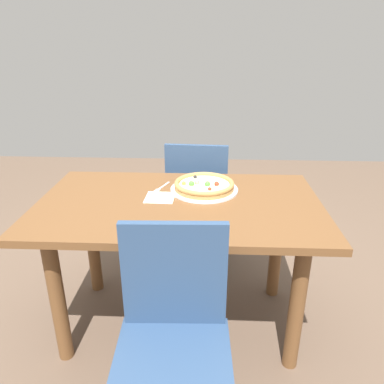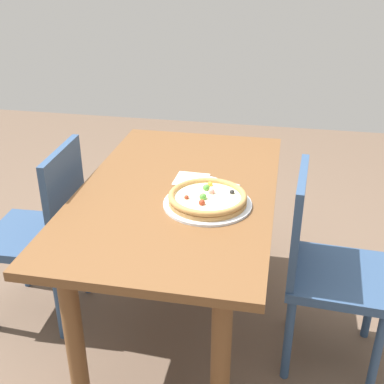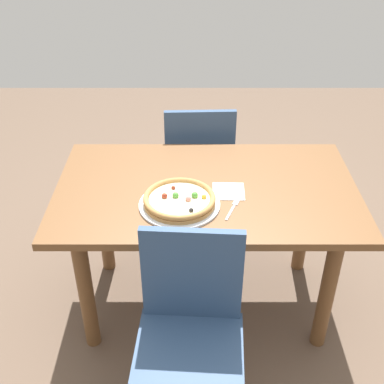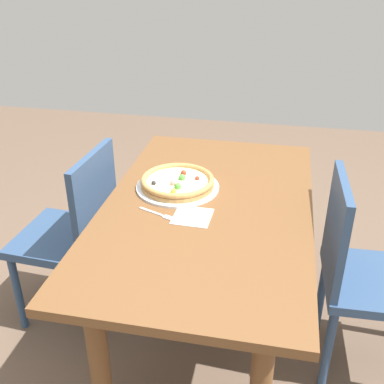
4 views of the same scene
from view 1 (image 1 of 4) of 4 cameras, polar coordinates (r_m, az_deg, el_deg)
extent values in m
plane|color=brown|center=(2.15, -1.77, -19.35)|extent=(6.00, 6.00, 0.00)
cube|color=brown|center=(1.76, -2.04, -1.99)|extent=(1.36, 0.81, 0.03)
cylinder|color=brown|center=(2.20, 13.06, -7.89)|extent=(0.07, 0.07, 0.69)
cylinder|color=brown|center=(2.27, -15.28, -7.17)|extent=(0.07, 0.07, 0.69)
cylinder|color=brown|center=(1.77, 16.02, -16.69)|extent=(0.07, 0.07, 0.69)
cylinder|color=brown|center=(1.85, -20.26, -15.30)|extent=(0.07, 0.07, 0.69)
cylinder|color=navy|center=(2.76, -2.17, -4.00)|extent=(0.04, 0.04, 0.41)
cylinder|color=navy|center=(2.74, 4.91, -4.34)|extent=(0.04, 0.04, 0.41)
cylinder|color=navy|center=(2.47, -3.32, -7.51)|extent=(0.04, 0.04, 0.41)
cylinder|color=navy|center=(2.44, 4.67, -7.93)|extent=(0.04, 0.04, 0.41)
cube|color=navy|center=(2.49, 1.06, -1.33)|extent=(0.42, 0.42, 0.04)
cube|color=navy|center=(2.24, 0.66, 2.15)|extent=(0.38, 0.05, 0.42)
cylinder|color=navy|center=(1.64, 4.12, -26.08)|extent=(0.04, 0.04, 0.41)
cylinder|color=navy|center=(1.66, -9.00, -25.76)|extent=(0.04, 0.04, 0.41)
cube|color=navy|center=(1.36, -3.06, -25.21)|extent=(0.41, 0.41, 0.04)
cube|color=navy|center=(1.35, -2.78, -12.74)|extent=(0.38, 0.04, 0.42)
cylinder|color=silver|center=(1.88, 1.91, 0.40)|extent=(0.35, 0.35, 0.01)
cylinder|color=#B78447|center=(1.88, 1.91, 0.80)|extent=(0.30, 0.30, 0.02)
cylinder|color=beige|center=(1.87, 1.92, 1.14)|extent=(0.27, 0.27, 0.01)
torus|color=#B78447|center=(1.87, 1.92, 1.34)|extent=(0.31, 0.31, 0.02)
sphere|color=gold|center=(1.87, -1.28, 1.37)|extent=(0.02, 0.02, 0.02)
sphere|color=#E58C7F|center=(1.88, 0.79, 1.56)|extent=(0.02, 0.02, 0.02)
sphere|color=maroon|center=(1.80, 2.78, 0.47)|extent=(0.02, 0.02, 0.02)
sphere|color=#262626|center=(1.95, 0.50, 2.35)|extent=(0.02, 0.02, 0.02)
sphere|color=maroon|center=(1.86, 3.87, 1.27)|extent=(0.02, 0.02, 0.02)
sphere|color=#4C9E38|center=(1.85, 2.43, 1.28)|extent=(0.03, 0.03, 0.03)
sphere|color=#4C9E38|center=(1.85, -0.08, 1.32)|extent=(0.03, 0.03, 0.03)
cube|color=silver|center=(1.95, -4.34, 1.03)|extent=(0.05, 0.11, 0.00)
cube|color=silver|center=(1.88, -5.57, 0.16)|extent=(0.04, 0.05, 0.00)
cube|color=white|center=(1.80, -5.02, -0.86)|extent=(0.14, 0.14, 0.00)
camera|label=2|loc=(2.61, 45.71, 20.56)|focal=46.09mm
camera|label=3|loc=(3.48, 1.70, 30.59)|focal=45.77mm
camera|label=4|loc=(2.18, -52.98, 19.48)|focal=43.66mm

